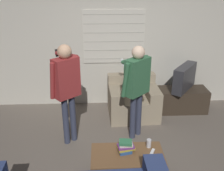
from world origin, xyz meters
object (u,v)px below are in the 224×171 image
object	(u,v)px
soda_can	(149,143)
armchair_beige	(133,100)
coffee_table	(127,156)
person_left_standing	(66,83)
tv	(184,78)
spare_remote	(152,152)
book_stack	(125,146)
person_right_standing	(137,81)

from	to	relation	value
soda_can	armchair_beige	bearing A→B (deg)	90.93
coffee_table	soda_can	distance (m)	0.36
person_left_standing	soda_can	size ratio (longest dim) A/B	13.47
tv	coffee_table	bearing A→B (deg)	2.39
armchair_beige	spare_remote	xyz separation A→B (m)	(0.05, -1.77, 0.08)
book_stack	spare_remote	distance (m)	0.38
coffee_table	tv	distance (m)	2.37
tv	armchair_beige	bearing A→B (deg)	-45.44
armchair_beige	book_stack	xyz separation A→B (m)	(-0.31, -1.72, 0.15)
coffee_table	book_stack	bearing A→B (deg)	110.11
armchair_beige	tv	distance (m)	1.13
armchair_beige	spare_remote	distance (m)	1.77
person_right_standing	coffee_table	bearing A→B (deg)	-146.36
tv	spare_remote	world-z (taller)	tv
armchair_beige	person_right_standing	xyz separation A→B (m)	(-0.05, -0.75, 0.72)
person_left_standing	spare_remote	size ratio (longest dim) A/B	12.65
tv	soda_can	xyz separation A→B (m)	(-1.01, -1.77, -0.28)
tv	book_stack	xyz separation A→B (m)	(-1.35, -1.85, -0.26)
armchair_beige	book_stack	distance (m)	1.75
tv	spare_remote	bearing A→B (deg)	9.70
coffee_table	spare_remote	xyz separation A→B (m)	(0.34, 0.02, 0.05)
coffee_table	spare_remote	world-z (taller)	spare_remote
coffee_table	spare_remote	distance (m)	0.35
tv	person_right_standing	size ratio (longest dim) A/B	0.45
person_left_standing	soda_can	distance (m)	1.56
tv	person_left_standing	xyz separation A→B (m)	(-2.22, -1.00, 0.34)
person_left_standing	person_right_standing	world-z (taller)	person_left_standing
tv	person_right_standing	distance (m)	1.44
coffee_table	soda_can	bearing A→B (deg)	25.19
book_stack	spare_remote	world-z (taller)	book_stack
person_left_standing	armchair_beige	bearing A→B (deg)	-4.07
person_right_standing	book_stack	world-z (taller)	person_right_standing
person_right_standing	book_stack	xyz separation A→B (m)	(-0.26, -0.97, -0.57)
armchair_beige	soda_can	xyz separation A→B (m)	(0.03, -1.64, 0.13)
soda_can	person_right_standing	bearing A→B (deg)	95.06
person_right_standing	armchair_beige	bearing A→B (deg)	42.56
person_left_standing	spare_remote	bearing A→B (deg)	-76.51
armchair_beige	person_left_standing	world-z (taller)	person_left_standing
armchair_beige	soda_can	world-z (taller)	armchair_beige
coffee_table	person_right_standing	size ratio (longest dim) A/B	0.61
tv	person_left_standing	distance (m)	2.46
person_left_standing	spare_remote	world-z (taller)	person_left_standing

